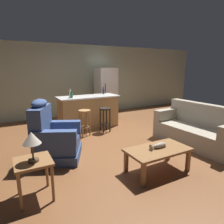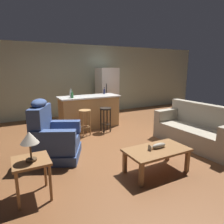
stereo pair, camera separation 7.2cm
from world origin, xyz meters
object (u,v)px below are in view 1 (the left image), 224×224
at_px(recliner_near_lamp, 53,138).
at_px(bar_stool_right, 105,115).
at_px(table_lamp, 32,139).
at_px(kitchen_island, 89,112).
at_px(bottle_tall_green, 103,91).
at_px(bottle_wine_dark, 72,95).
at_px(bar_stool_left, 85,118).
at_px(coffee_table, 158,152).
at_px(end_table, 33,167).
at_px(refrigerator, 106,92).
at_px(bottle_short_amber, 70,94).
at_px(couch, 197,130).
at_px(fish_figurine, 158,146).

height_order(recliner_near_lamp, bar_stool_right, recliner_near_lamp).
relative_size(table_lamp, kitchen_island, 0.23).
bearing_deg(kitchen_island, bottle_tall_green, 18.09).
height_order(recliner_near_lamp, bottle_wine_dark, recliner_near_lamp).
bearing_deg(bar_stool_right, bar_stool_left, 180.00).
height_order(coffee_table, recliner_near_lamp, recliner_near_lamp).
bearing_deg(table_lamp, coffee_table, -6.50).
xyz_separation_m(coffee_table, end_table, (-1.97, 0.26, 0.10)).
distance_m(bar_stool_right, refrigerator, 2.11).
bearing_deg(coffee_table, bottle_tall_green, 79.91).
bearing_deg(table_lamp, recliner_near_lamp, 66.06).
height_order(kitchen_island, refrigerator, refrigerator).
xyz_separation_m(coffee_table, bottle_short_amber, (-0.58, 3.00, 0.69)).
bearing_deg(couch, bar_stool_right, -55.00).
bearing_deg(bottle_wine_dark, bar_stool_right, -31.55).
bearing_deg(recliner_near_lamp, bar_stool_right, 57.69).
bearing_deg(bar_stool_left, refrigerator, 49.38).
bearing_deg(bottle_tall_green, end_table, -130.44).
xyz_separation_m(recliner_near_lamp, bottle_wine_dark, (0.88, 1.52, 0.61)).
xyz_separation_m(end_table, bottle_wine_dark, (1.40, 2.65, 0.57)).
relative_size(couch, refrigerator, 1.10).
bearing_deg(bar_stool_right, table_lamp, -134.73).
height_order(kitchen_island, bottle_tall_green, bottle_tall_green).
relative_size(end_table, bar_stool_right, 0.82).
xyz_separation_m(bar_stool_right, bottle_short_amber, (-0.79, 0.58, 0.58)).
bearing_deg(coffee_table, kitchen_island, 90.41).
bearing_deg(refrigerator, bottle_wine_dark, -142.34).
relative_size(table_lamp, bar_stool_right, 0.60).
relative_size(bottle_tall_green, bottle_wine_dark, 0.97).
bearing_deg(bottle_short_amber, couch, -47.50).
xyz_separation_m(fish_figurine, refrigerator, (1.15, 4.24, 0.42)).
height_order(coffee_table, fish_figurine, fish_figurine).
height_order(kitchen_island, bottle_wine_dark, bottle_wine_dark).
distance_m(couch, kitchen_island, 3.04).
distance_m(fish_figurine, bottle_wine_dark, 3.01).
height_order(coffee_table, kitchen_island, kitchen_island).
bearing_deg(bottle_short_amber, table_lamp, -116.56).
xyz_separation_m(end_table, refrigerator, (3.15, 4.00, 0.42)).
bearing_deg(bottle_short_amber, refrigerator, 35.51).
distance_m(kitchen_island, bottle_short_amber, 0.80).
relative_size(end_table, bottle_short_amber, 2.07).
bearing_deg(couch, coffee_table, 15.11).
distance_m(bar_stool_left, bottle_tall_green, 1.39).
relative_size(coffee_table, table_lamp, 2.68).
relative_size(coffee_table, bottle_tall_green, 5.08).
relative_size(coffee_table, end_table, 1.96).
relative_size(bar_stool_right, refrigerator, 0.39).
relative_size(end_table, refrigerator, 0.32).
bearing_deg(couch, kitchen_island, -58.79).
height_order(kitchen_island, bar_stool_right, kitchen_island).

